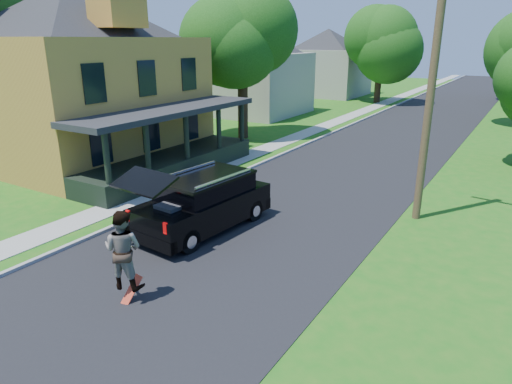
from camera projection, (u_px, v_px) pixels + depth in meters
The scene contains 14 objects.
ground at pixel (210, 255), 13.58m from camera, with size 140.00×140.00×0.00m, color #186313.
street at pixel (395, 138), 29.74m from camera, with size 8.00×120.00×0.02m, color black.
curb at pixel (337, 131), 31.74m from camera, with size 0.15×120.00×0.12m, color gray.
sidewalk at pixel (317, 129), 32.51m from camera, with size 1.30×120.00×0.03m, color gray.
front_walk at pixel (132, 166), 23.13m from camera, with size 6.50×1.20×0.03m, color gray.
main_house at pixel (77, 64), 23.20m from camera, with size 15.56×15.56×10.10m.
neighbor_house_mid at pixel (252, 63), 38.32m from camera, with size 12.78×12.78×8.30m.
neighbor_house_far at pixel (328, 57), 51.25m from camera, with size 12.78×12.78×8.30m.
black_suv at pixel (203, 202), 15.18m from camera, with size 2.49×5.49×2.49m.
skateboarder at pixel (123, 249), 10.87m from camera, with size 1.13×0.99×1.97m.
skateboard at pixel (132, 291), 11.13m from camera, with size 0.32×0.51×0.68m.
tree_left_mid at pixel (242, 32), 27.79m from camera, with size 6.93×7.05×9.71m.
tree_left_far at pixel (381, 40), 44.34m from camera, with size 7.13×7.25×9.36m.
utility_pole_near at pixel (434, 63), 14.71m from camera, with size 1.68×0.32×10.46m.
Camera 1 is at (7.57, -9.75, 6.12)m, focal length 32.00 mm.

